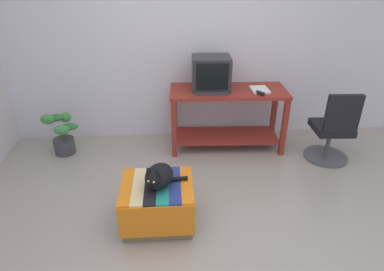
{
  "coord_description": "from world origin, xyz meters",
  "views": [
    {
      "loc": [
        -0.27,
        -2.18,
        2.12
      ],
      "look_at": [
        -0.07,
        0.85,
        0.55
      ],
      "focal_mm": 30.89,
      "sensor_mm": 36.0,
      "label": 1
    }
  ],
  "objects_px": {
    "book": "(260,90)",
    "potted_plant": "(63,135)",
    "desk": "(227,109)",
    "cat": "(159,176)",
    "tv_monitor": "(211,73)",
    "ottoman_with_blanket": "(158,203)",
    "stapler": "(260,93)",
    "office_chair": "(333,132)",
    "keyboard": "(211,92)"
  },
  "relations": [
    {
      "from": "desk",
      "to": "ottoman_with_blanket",
      "type": "relative_size",
      "value": 2.26
    },
    {
      "from": "ottoman_with_blanket",
      "to": "cat",
      "type": "distance_m",
      "value": 0.31
    },
    {
      "from": "keyboard",
      "to": "stapler",
      "type": "relative_size",
      "value": 3.64
    },
    {
      "from": "book",
      "to": "office_chair",
      "type": "bearing_deg",
      "value": -27.16
    },
    {
      "from": "tv_monitor",
      "to": "ottoman_with_blanket",
      "type": "relative_size",
      "value": 0.74
    },
    {
      "from": "book",
      "to": "desk",
      "type": "bearing_deg",
      "value": 169.17
    },
    {
      "from": "tv_monitor",
      "to": "cat",
      "type": "xyz_separation_m",
      "value": [
        -0.61,
        -1.46,
        -0.46
      ]
    },
    {
      "from": "desk",
      "to": "cat",
      "type": "xyz_separation_m",
      "value": [
        -0.83,
        -1.42,
        -0.02
      ]
    },
    {
      "from": "desk",
      "to": "keyboard",
      "type": "relative_size",
      "value": 3.59
    },
    {
      "from": "stapler",
      "to": "book",
      "type": "bearing_deg",
      "value": 43.51
    },
    {
      "from": "desk",
      "to": "book",
      "type": "height_order",
      "value": "book"
    },
    {
      "from": "book",
      "to": "potted_plant",
      "type": "relative_size",
      "value": 0.45
    },
    {
      "from": "desk",
      "to": "ottoman_with_blanket",
      "type": "bearing_deg",
      "value": -118.97
    },
    {
      "from": "cat",
      "to": "office_chair",
      "type": "relative_size",
      "value": 0.46
    },
    {
      "from": "desk",
      "to": "keyboard",
      "type": "xyz_separation_m",
      "value": [
        -0.22,
        -0.12,
        0.26
      ]
    },
    {
      "from": "book",
      "to": "cat",
      "type": "relative_size",
      "value": 0.62
    },
    {
      "from": "desk",
      "to": "stapler",
      "type": "xyz_separation_m",
      "value": [
        0.34,
        -0.21,
        0.27
      ]
    },
    {
      "from": "potted_plant",
      "to": "stapler",
      "type": "distance_m",
      "value": 2.45
    },
    {
      "from": "tv_monitor",
      "to": "keyboard",
      "type": "distance_m",
      "value": 0.24
    },
    {
      "from": "desk",
      "to": "keyboard",
      "type": "bearing_deg",
      "value": -148.95
    },
    {
      "from": "keyboard",
      "to": "cat",
      "type": "bearing_deg",
      "value": -112.05
    },
    {
      "from": "book",
      "to": "ottoman_with_blanket",
      "type": "relative_size",
      "value": 0.4
    },
    {
      "from": "tv_monitor",
      "to": "stapler",
      "type": "bearing_deg",
      "value": -22.14
    },
    {
      "from": "book",
      "to": "ottoman_with_blanket",
      "type": "distance_m",
      "value": 1.9
    },
    {
      "from": "book",
      "to": "tv_monitor",
      "type": "bearing_deg",
      "value": 168.44
    },
    {
      "from": "desk",
      "to": "ottoman_with_blanket",
      "type": "distance_m",
      "value": 1.67
    },
    {
      "from": "ottoman_with_blanket",
      "to": "potted_plant",
      "type": "height_order",
      "value": "potted_plant"
    },
    {
      "from": "keyboard",
      "to": "office_chair",
      "type": "xyz_separation_m",
      "value": [
        1.41,
        -0.32,
        -0.4
      ]
    },
    {
      "from": "office_chair",
      "to": "book",
      "type": "bearing_deg",
      "value": -23.02
    },
    {
      "from": "tv_monitor",
      "to": "stapler",
      "type": "xyz_separation_m",
      "value": [
        0.55,
        -0.25,
        -0.17
      ]
    },
    {
      "from": "desk",
      "to": "stapler",
      "type": "bearing_deg",
      "value": -29.45
    },
    {
      "from": "cat",
      "to": "potted_plant",
      "type": "xyz_separation_m",
      "value": [
        -1.23,
        1.36,
        -0.26
      ]
    },
    {
      "from": "desk",
      "to": "stapler",
      "type": "relative_size",
      "value": 13.05
    },
    {
      "from": "desk",
      "to": "book",
      "type": "relative_size",
      "value": 5.62
    },
    {
      "from": "desk",
      "to": "cat",
      "type": "height_order",
      "value": "desk"
    },
    {
      "from": "desk",
      "to": "cat",
      "type": "relative_size",
      "value": 3.48
    },
    {
      "from": "keyboard",
      "to": "ottoman_with_blanket",
      "type": "height_order",
      "value": "keyboard"
    },
    {
      "from": "ottoman_with_blanket",
      "to": "stapler",
      "type": "height_order",
      "value": "stapler"
    },
    {
      "from": "office_chair",
      "to": "keyboard",
      "type": "bearing_deg",
      "value": -10.58
    },
    {
      "from": "tv_monitor",
      "to": "potted_plant",
      "type": "bearing_deg",
      "value": -174.72
    },
    {
      "from": "tv_monitor",
      "to": "potted_plant",
      "type": "distance_m",
      "value": 1.98
    },
    {
      "from": "tv_monitor",
      "to": "ottoman_with_blanket",
      "type": "xyz_separation_m",
      "value": [
        -0.64,
        -1.44,
        -0.76
      ]
    },
    {
      "from": "ottoman_with_blanket",
      "to": "cat",
      "type": "relative_size",
      "value": 1.54
    },
    {
      "from": "tv_monitor",
      "to": "cat",
      "type": "distance_m",
      "value": 1.65
    },
    {
      "from": "book",
      "to": "potted_plant",
      "type": "bearing_deg",
      "value": 178.08
    },
    {
      "from": "keyboard",
      "to": "ottoman_with_blanket",
      "type": "distance_m",
      "value": 1.54
    },
    {
      "from": "keyboard",
      "to": "book",
      "type": "distance_m",
      "value": 0.6
    },
    {
      "from": "tv_monitor",
      "to": "office_chair",
      "type": "relative_size",
      "value": 0.52
    },
    {
      "from": "stapler",
      "to": "potted_plant",
      "type": "bearing_deg",
      "value": 141.83
    },
    {
      "from": "tv_monitor",
      "to": "stapler",
      "type": "distance_m",
      "value": 0.63
    }
  ]
}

